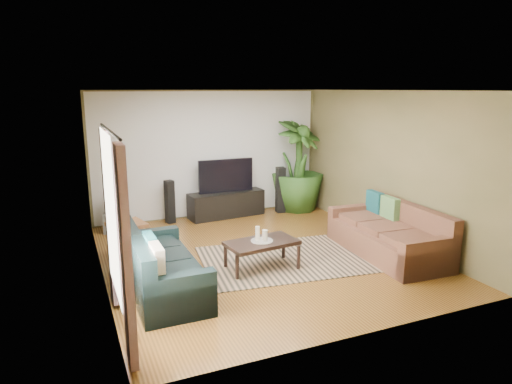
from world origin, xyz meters
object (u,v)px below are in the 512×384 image
coffee_table (262,255)px  speaker_right (280,190)px  speaker_left (170,202)px  potted_plant (298,165)px  side_table (128,240)px  tv_stand (226,204)px  sofa_right (387,230)px  pedestal (115,222)px  sofa_left (163,261)px  vase (113,203)px  television (226,176)px

coffee_table → speaker_right: 3.36m
speaker_left → potted_plant: size_ratio=0.43×
potted_plant → side_table: bearing=-158.3°
coffee_table → tv_stand: tv_stand is taller
sofa_right → potted_plant: bearing=-177.0°
sofa_right → pedestal: (-4.05, 3.11, -0.23)m
sofa_left → speaker_right: (3.28, 3.06, 0.09)m
tv_stand → pedestal: bearing=178.0°
sofa_left → vase: bearing=5.7°
sofa_left → side_table: size_ratio=3.52×
sofa_right → coffee_table: sofa_right is taller
side_table → sofa_left: bearing=-79.8°
coffee_table → tv_stand: size_ratio=0.66×
sofa_left → vase: sofa_left is taller
television → speaker_right: size_ratio=1.18×
speaker_left → coffee_table: bearing=-90.5°
television → pedestal: television is taller
sofa_left → speaker_left: 3.30m
sofa_left → vase: (-0.32, 3.04, 0.14)m
coffee_table → speaker_right: speaker_right is taller
potted_plant → coffee_table: bearing=-126.6°
sofa_right → speaker_left: 4.38m
coffee_table → side_table: side_table is taller
sofa_right → side_table: sofa_right is taller
sofa_left → sofa_right: 3.74m
speaker_right → vase: (-3.60, -0.02, 0.05)m
sofa_right → coffee_table: bearing=-93.6°
potted_plant → vase: bearing=-178.9°
speaker_left → side_table: speaker_left is taller
tv_stand → pedestal: tv_stand is taller
sofa_right → speaker_left: size_ratio=2.50×
speaker_right → side_table: bearing=-148.4°
television → vase: 2.39m
sofa_left → speaker_right: speaker_right is taller
television → speaker_left: size_ratio=1.35×
sofa_left → pedestal: size_ratio=5.32×
tv_stand → speaker_left: bearing=174.1°
tv_stand → speaker_right: speaker_right is taller
pedestal → side_table: size_ratio=0.66×
speaker_right → tv_stand: bearing=-178.4°
sofa_left → pedestal: 3.07m
speaker_left → potted_plant: bearing=-16.2°
television → tv_stand: bearing=180.0°
speaker_left → side_table: (-1.08, -1.68, -0.15)m
tv_stand → side_table: (-2.32, -1.68, 0.02)m
potted_plant → pedestal: bearing=-178.9°
sofa_left → pedestal: sofa_left is taller
speaker_right → pedestal: bearing=-171.5°
sofa_left → sofa_right: bearing=-91.3°
potted_plant → tv_stand: bearing=177.1°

